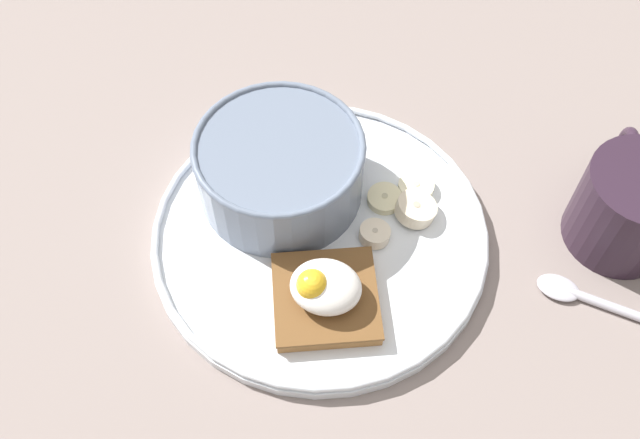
# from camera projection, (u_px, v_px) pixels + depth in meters

# --- Properties ---
(ground_plane) EXTENTS (1.20, 1.20, 0.02)m
(ground_plane) POSITION_uv_depth(u_px,v_px,m) (320.00, 244.00, 0.63)
(ground_plane) COLOR gray
(ground_plane) RESTS_ON ground
(plate) EXTENTS (0.29, 0.29, 0.02)m
(plate) POSITION_uv_depth(u_px,v_px,m) (320.00, 233.00, 0.62)
(plate) COLOR white
(plate) RESTS_ON ground_plane
(oatmeal_bowl) EXTENTS (0.15, 0.15, 0.06)m
(oatmeal_bowl) POSITION_uv_depth(u_px,v_px,m) (280.00, 167.00, 0.61)
(oatmeal_bowl) COLOR slate
(oatmeal_bowl) RESTS_ON plate
(toast_slice) EXTENTS (0.11, 0.11, 0.01)m
(toast_slice) POSITION_uv_depth(u_px,v_px,m) (326.00, 298.00, 0.57)
(toast_slice) COLOR brown
(toast_slice) RESTS_ON plate
(poached_egg) EXTENTS (0.06, 0.05, 0.03)m
(poached_egg) POSITION_uv_depth(u_px,v_px,m) (323.00, 286.00, 0.56)
(poached_egg) COLOR white
(poached_egg) RESTS_ON toast_slice
(banana_slice_front) EXTENTS (0.04, 0.04, 0.01)m
(banana_slice_front) POSITION_uv_depth(u_px,v_px,m) (375.00, 234.00, 0.61)
(banana_slice_front) COLOR #F4E2C6
(banana_slice_front) RESTS_ON plate
(banana_slice_left) EXTENTS (0.05, 0.05, 0.02)m
(banana_slice_left) POSITION_uv_depth(u_px,v_px,m) (416.00, 209.00, 0.62)
(banana_slice_left) COLOR #F7E5C4
(banana_slice_left) RESTS_ON plate
(banana_slice_back) EXTENTS (0.04, 0.04, 0.01)m
(banana_slice_back) POSITION_uv_depth(u_px,v_px,m) (384.00, 198.00, 0.63)
(banana_slice_back) COLOR beige
(banana_slice_back) RESTS_ON plate
(banana_slice_right) EXTENTS (0.05, 0.05, 0.01)m
(banana_slice_right) POSITION_uv_depth(u_px,v_px,m) (416.00, 187.00, 0.64)
(banana_slice_right) COLOR #F7F0C8
(banana_slice_right) RESTS_ON plate
(coffee_mug) EXTENTS (0.09, 0.13, 0.08)m
(coffee_mug) POSITION_uv_depth(u_px,v_px,m) (631.00, 206.00, 0.59)
(coffee_mug) COLOR #2D1D2C
(coffee_mug) RESTS_ON ground_plane
(spoon) EXTENTS (0.11, 0.04, 0.01)m
(spoon) POSITION_uv_depth(u_px,v_px,m) (583.00, 297.00, 0.59)
(spoon) COLOR silver
(spoon) RESTS_ON ground_plane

